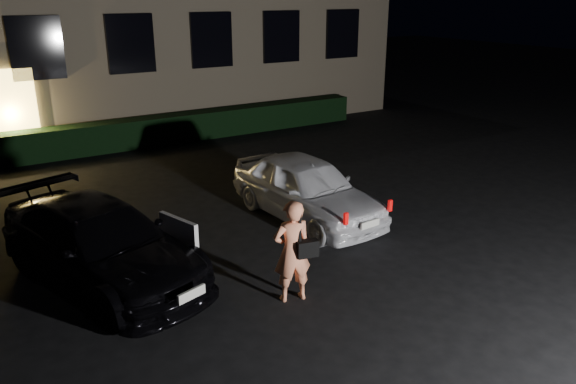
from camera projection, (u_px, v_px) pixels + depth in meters
ground at (361, 293)px, 8.79m from camera, size 80.00×80.00×0.00m
hedge at (143, 132)px, 17.04m from camera, size 15.00×0.70×0.85m
sedan at (101, 243)px, 9.03m from camera, size 2.96×4.67×1.26m
hatch at (306, 188)px, 11.49m from camera, size 1.81×3.93×1.30m
man at (293, 251)px, 8.34m from camera, size 0.67×0.50×1.61m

